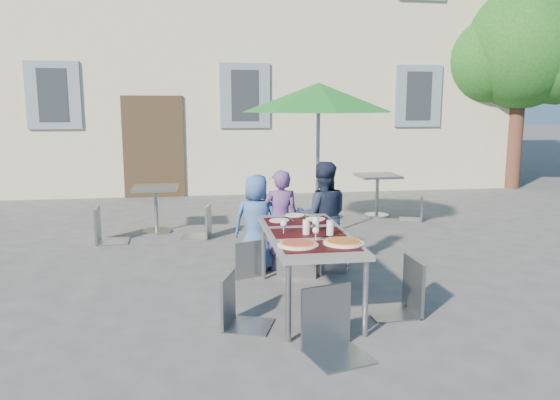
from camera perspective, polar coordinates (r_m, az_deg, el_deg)
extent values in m
plane|color=#434346|center=(5.19, 4.18, -12.96)|extent=(90.00, 90.00, 0.00)
cube|color=#B8B394|center=(16.26, -5.06, 15.19)|extent=(13.00, 8.00, 7.00)
cube|color=#382A1A|center=(12.19, -13.08, 5.42)|extent=(1.30, 0.06, 2.20)
cube|color=slate|center=(12.47, -22.63, 10.07)|extent=(1.10, 0.06, 1.40)
cube|color=#262B33|center=(12.45, -22.65, 10.07)|extent=(0.60, 0.04, 1.10)
cube|color=slate|center=(12.17, -3.69, 10.83)|extent=(1.10, 0.06, 1.40)
cube|color=#262B33|center=(12.15, -3.68, 10.83)|extent=(0.60, 0.04, 1.10)
cube|color=slate|center=(13.15, 14.25, 10.49)|extent=(1.10, 0.06, 1.40)
cube|color=#262B33|center=(13.13, 14.29, 10.49)|extent=(0.60, 0.04, 1.10)
cylinder|color=#4D2E21|center=(14.34, 23.37, 6.71)|extent=(0.36, 0.36, 2.80)
sphere|color=#134A14|center=(14.39, 23.91, 14.28)|extent=(2.80, 2.80, 2.80)
sphere|color=#134A14|center=(14.22, 20.36, 13.35)|extent=(2.00, 2.00, 2.00)
sphere|color=#134A14|center=(14.42, 27.13, 13.23)|extent=(2.20, 2.20, 2.20)
sphere|color=#134A14|center=(15.05, 23.45, 16.00)|extent=(1.80, 1.80, 1.80)
cube|color=#4D4C52|center=(5.49, 2.90, -3.68)|extent=(0.80, 1.85, 0.05)
cylinder|color=gray|center=(4.73, 0.90, -10.72)|extent=(0.05, 0.05, 0.70)
cylinder|color=gray|center=(4.88, 8.92, -10.17)|extent=(0.05, 0.05, 0.70)
cylinder|color=gray|center=(6.36, -1.73, -5.25)|extent=(0.05, 0.05, 0.70)
cylinder|color=gray|center=(6.47, 4.28, -5.00)|extent=(0.05, 0.05, 0.70)
cube|color=black|center=(4.96, 4.18, -4.85)|extent=(0.70, 0.42, 0.01)
cube|color=black|center=(5.48, 2.90, -3.40)|extent=(0.70, 0.42, 0.01)
cube|color=black|center=(6.01, 1.84, -2.20)|extent=(0.70, 0.42, 0.01)
cylinder|color=white|center=(4.97, 1.88, -4.70)|extent=(0.37, 0.37, 0.01)
cylinder|color=tan|center=(4.97, 1.88, -4.56)|extent=(0.33, 0.33, 0.01)
cylinder|color=maroon|center=(4.96, 1.88, -4.48)|extent=(0.29, 0.29, 0.01)
cylinder|color=white|center=(5.07, 6.66, -4.47)|extent=(0.38, 0.38, 0.01)
cylinder|color=tan|center=(5.07, 6.66, -4.34)|extent=(0.34, 0.34, 0.01)
cylinder|color=#872F09|center=(5.06, 6.66, -4.25)|extent=(0.29, 0.29, 0.01)
cylinder|color=silver|center=(5.38, 2.77, -2.86)|extent=(0.07, 0.07, 0.15)
cylinder|color=silver|center=(5.51, 3.76, -2.58)|extent=(0.07, 0.07, 0.15)
cylinder|color=silver|center=(5.37, 5.26, -2.93)|extent=(0.07, 0.07, 0.15)
cylinder|color=silver|center=(5.43, 0.38, -3.53)|extent=(0.06, 0.06, 0.00)
cylinder|color=silver|center=(5.42, 0.38, -3.14)|extent=(0.01, 0.01, 0.08)
sphere|color=silver|center=(5.41, 0.38, -2.52)|extent=(0.06, 0.06, 0.06)
cylinder|color=silver|center=(5.16, 3.75, -4.26)|extent=(0.06, 0.06, 0.00)
cylinder|color=silver|center=(5.16, 3.75, -3.85)|extent=(0.01, 0.01, 0.08)
sphere|color=silver|center=(5.14, 3.76, -3.21)|extent=(0.06, 0.06, 0.06)
cylinder|color=white|center=(6.00, -0.07, -2.13)|extent=(0.22, 0.22, 0.01)
cube|color=#B7B9BF|center=(6.02, 1.24, -2.11)|extent=(0.02, 0.18, 0.00)
cylinder|color=white|center=(6.09, 3.73, -1.98)|extent=(0.22, 0.22, 0.01)
cube|color=#B7B9BF|center=(6.12, 5.01, -1.95)|extent=(0.02, 0.18, 0.00)
cylinder|color=white|center=(6.28, 1.56, -1.59)|extent=(0.22, 0.22, 0.01)
cube|color=#B7B9BF|center=(6.31, 2.81, -1.57)|extent=(0.02, 0.18, 0.00)
imported|color=#375B98|center=(6.70, -2.48, -2.33)|extent=(0.67, 0.54, 1.18)
imported|color=#573771|center=(6.65, 0.04, -2.14)|extent=(0.47, 0.32, 1.25)
imported|color=#1B233C|center=(6.68, 4.47, -1.70)|extent=(0.69, 0.45, 1.34)
cube|color=gray|center=(6.55, -3.87, -4.38)|extent=(0.48, 0.48, 0.03)
cube|color=gray|center=(6.34, -3.21, -2.79)|extent=(0.36, 0.15, 0.44)
cylinder|color=gray|center=(6.81, -3.21, -5.59)|extent=(0.02, 0.02, 0.39)
cylinder|color=gray|center=(6.68, -5.68, -5.93)|extent=(0.02, 0.02, 0.39)
cylinder|color=gray|center=(6.53, -1.98, -6.25)|extent=(0.02, 0.02, 0.39)
cylinder|color=gray|center=(6.40, -4.53, -6.62)|extent=(0.02, 0.02, 0.39)
cube|color=#90959B|center=(6.57, 2.04, -3.38)|extent=(0.60, 0.60, 0.03)
cube|color=#90959B|center=(6.30, 1.76, -1.38)|extent=(0.45, 0.18, 0.56)
cylinder|color=#90959B|center=(6.81, 3.95, -5.16)|extent=(0.02, 0.02, 0.49)
cylinder|color=#90959B|center=(6.86, 0.61, -5.01)|extent=(0.02, 0.02, 0.49)
cylinder|color=#90959B|center=(6.42, 3.54, -6.08)|extent=(0.02, 0.02, 0.49)
cylinder|color=#90959B|center=(6.48, 0.00, -5.92)|extent=(0.02, 0.02, 0.49)
cube|color=gray|center=(6.77, 5.35, -3.44)|extent=(0.53, 0.53, 0.03)
cube|color=gray|center=(6.52, 5.26, -1.69)|extent=(0.41, 0.16, 0.50)
cylinder|color=gray|center=(7.00, 6.91, -4.99)|extent=(0.02, 0.02, 0.44)
cylinder|color=gray|center=(7.02, 3.94, -4.89)|extent=(0.02, 0.02, 0.44)
cylinder|color=gray|center=(6.65, 6.78, -5.79)|extent=(0.02, 0.02, 0.44)
cylinder|color=gray|center=(6.67, 3.65, -5.68)|extent=(0.02, 0.02, 0.44)
cube|color=gray|center=(5.01, -3.33, -8.45)|extent=(0.52, 0.52, 0.03)
cube|color=gray|center=(4.99, -5.54, -5.64)|extent=(0.16, 0.40, 0.49)
cylinder|color=gray|center=(4.89, -1.78, -11.72)|extent=(0.02, 0.02, 0.43)
cylinder|color=gray|center=(5.21, -0.92, -10.32)|extent=(0.02, 0.02, 0.43)
cylinder|color=gray|center=(4.97, -5.80, -11.38)|extent=(0.02, 0.02, 0.43)
cylinder|color=gray|center=(5.29, -4.70, -10.04)|extent=(0.02, 0.02, 0.43)
cube|color=gray|center=(5.41, 11.74, -6.70)|extent=(0.47, 0.47, 0.03)
cube|color=gray|center=(5.42, 13.98, -3.77)|extent=(0.04, 0.46, 0.54)
cylinder|color=gray|center=(5.59, 9.02, -8.73)|extent=(0.02, 0.02, 0.48)
cylinder|color=gray|center=(5.24, 10.43, -10.06)|extent=(0.02, 0.02, 0.48)
cylinder|color=gray|center=(5.73, 12.76, -8.40)|extent=(0.02, 0.02, 0.48)
cylinder|color=gray|center=(5.39, 14.38, -9.66)|extent=(0.02, 0.02, 0.48)
cube|color=gray|center=(4.42, 6.24, -10.37)|extent=(0.56, 0.56, 0.03)
cube|color=gray|center=(4.52, 4.92, -6.28)|extent=(0.45, 0.15, 0.54)
cylinder|color=gray|center=(4.27, 5.20, -14.74)|extent=(0.02, 0.02, 0.48)
cylinder|color=gray|center=(4.46, 9.71, -13.74)|extent=(0.02, 0.02, 0.48)
cylinder|color=gray|center=(4.59, 2.76, -12.91)|extent=(0.02, 0.02, 0.48)
cylinder|color=gray|center=(4.76, 7.06, -12.08)|extent=(0.02, 0.02, 0.48)
cylinder|color=#B7B9BF|center=(8.37, 3.87, -3.67)|extent=(0.50, 0.50, 0.09)
cylinder|color=gray|center=(8.19, 3.96, 3.39)|extent=(0.06, 0.06, 2.16)
cone|color=#197124|center=(8.13, 4.05, 10.65)|extent=(2.25, 2.25, 0.42)
cylinder|color=#B7B9BF|center=(8.94, -12.73, -3.18)|extent=(0.44, 0.44, 0.04)
cylinder|color=gray|center=(8.88, -12.81, -1.14)|extent=(0.06, 0.06, 0.69)
cube|color=gray|center=(8.81, -12.90, 1.25)|extent=(0.69, 0.69, 0.04)
cube|color=gray|center=(8.40, -17.16, -1.01)|extent=(0.46, 0.46, 0.03)
cube|color=gray|center=(8.38, -18.70, 0.75)|extent=(0.04, 0.45, 0.54)
cylinder|color=gray|center=(8.24, -15.89, -2.90)|extent=(0.02, 0.02, 0.47)
cylinder|color=gray|center=(8.62, -15.65, -2.34)|extent=(0.02, 0.02, 0.47)
cylinder|color=gray|center=(8.29, -18.54, -2.97)|extent=(0.02, 0.02, 0.47)
cylinder|color=gray|center=(8.66, -18.19, -2.41)|extent=(0.02, 0.02, 0.47)
cube|color=gray|center=(8.43, -8.86, -0.87)|extent=(0.49, 0.49, 0.03)
cube|color=gray|center=(8.35, -7.56, 0.81)|extent=(0.11, 0.42, 0.50)
cylinder|color=gray|center=(8.68, -9.76, -2.12)|extent=(0.02, 0.02, 0.44)
cylinder|color=gray|center=(8.34, -10.28, -2.64)|extent=(0.02, 0.02, 0.44)
cylinder|color=gray|center=(8.61, -7.42, -2.16)|extent=(0.02, 0.02, 0.44)
cylinder|color=gray|center=(8.27, -7.83, -2.68)|extent=(0.02, 0.02, 0.44)
cylinder|color=#B7B9BF|center=(10.09, 10.04, -1.59)|extent=(0.44, 0.44, 0.04)
cylinder|color=gray|center=(10.03, 10.10, 0.31)|extent=(0.06, 0.06, 0.72)
cube|color=gray|center=(9.97, 10.17, 2.51)|extent=(0.72, 0.72, 0.04)
cube|color=gray|center=(9.47, 5.23, 0.17)|extent=(0.41, 0.41, 0.03)
cube|color=gray|center=(9.38, 4.19, 1.50)|extent=(0.06, 0.38, 0.46)
cylinder|color=gray|center=(9.41, 6.47, -1.22)|extent=(0.02, 0.02, 0.40)
cylinder|color=gray|center=(9.72, 5.83, -0.85)|extent=(0.02, 0.02, 0.40)
cylinder|color=gray|center=(9.31, 4.57, -1.31)|extent=(0.02, 0.02, 0.40)
cylinder|color=gray|center=(9.62, 3.98, -0.94)|extent=(0.02, 0.02, 0.40)
cube|color=gray|center=(9.84, 13.54, 0.29)|extent=(0.49, 0.49, 0.03)
cube|color=gray|center=(9.81, 14.66, 1.56)|extent=(0.16, 0.37, 0.45)
cylinder|color=gray|center=(10.04, 12.55, -0.69)|extent=(0.02, 0.02, 0.40)
cylinder|color=gray|center=(9.72, 12.54, -1.04)|extent=(0.02, 0.02, 0.40)
cylinder|color=gray|center=(10.04, 14.41, -0.76)|extent=(0.02, 0.02, 0.40)
cylinder|color=gray|center=(9.72, 14.47, -1.12)|extent=(0.02, 0.02, 0.40)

